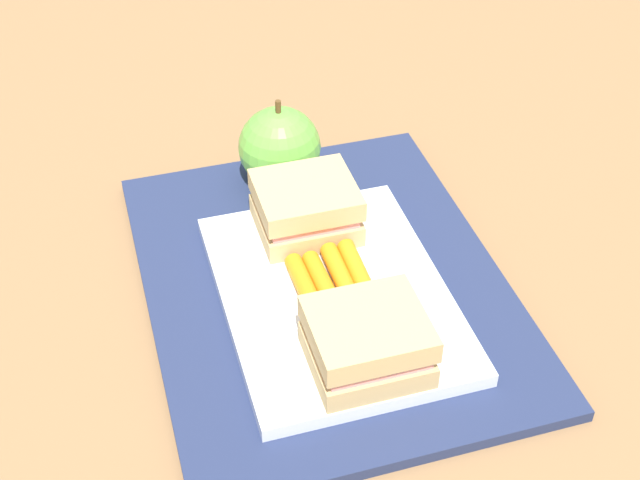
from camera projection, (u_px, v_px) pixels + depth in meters
ground_plane at (324, 289)px, 0.72m from camera, size 2.40×2.40×0.00m
lunchbag_mat at (324, 285)px, 0.71m from camera, size 0.36×0.28×0.01m
food_tray at (334, 296)px, 0.69m from camera, size 0.23×0.17×0.01m
sandwich_half_left at (367, 342)px, 0.61m from camera, size 0.07×0.08×0.04m
sandwich_half_right at (306, 207)px, 0.73m from camera, size 0.07×0.08×0.04m
carrot_sticks_bundle at (333, 283)px, 0.68m from camera, size 0.08×0.06×0.02m
apple at (277, 148)px, 0.79m from camera, size 0.07×0.07×0.08m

